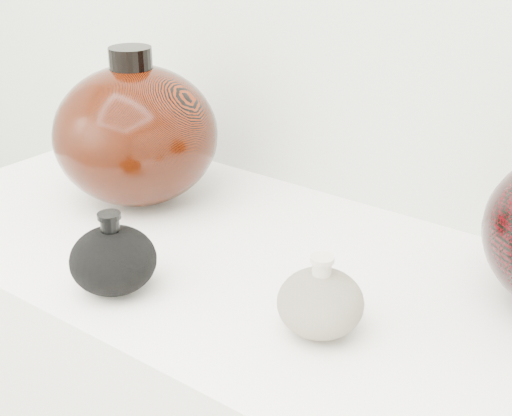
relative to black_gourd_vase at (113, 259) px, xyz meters
The scene contains 3 objects.
black_gourd_vase is the anchor object (origin of this frame).
cream_gourd_vase 0.26m from the black_gourd_vase, 16.72° to the left, with size 0.12×0.12×0.10m.
left_round_pot 0.29m from the black_gourd_vase, 129.23° to the left, with size 0.33×0.33×0.24m.
Camera 1 is at (0.47, 0.28, 1.36)m, focal length 50.00 mm.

